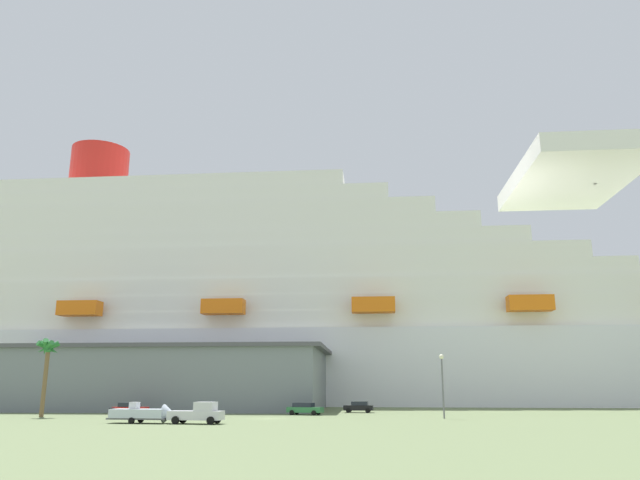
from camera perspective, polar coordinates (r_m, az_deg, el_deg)
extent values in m
plane|color=#66754C|center=(104.61, -1.24, -15.73)|extent=(600.00, 600.00, 0.00)
cube|color=white|center=(134.47, -7.30, -12.07)|extent=(245.71, 49.72, 14.46)
cube|color=white|center=(134.98, -7.18, -8.31)|extent=(216.30, 45.24, 3.28)
cube|color=white|center=(136.43, -9.16, -6.91)|extent=(203.18, 43.96, 3.28)
cube|color=white|center=(138.12, -11.08, -5.53)|extent=(194.58, 43.16, 3.28)
cube|color=white|center=(140.03, -12.95, -4.19)|extent=(187.41, 41.97, 3.28)
cube|color=white|center=(142.16, -14.75, -2.88)|extent=(180.70, 41.41, 3.28)
cube|color=white|center=(144.50, -16.50, -1.61)|extent=(168.76, 39.87, 3.28)
cube|color=white|center=(147.03, -18.18, -0.37)|extent=(159.89, 38.77, 3.28)
cube|color=white|center=(149.76, -19.81, 0.81)|extent=(152.18, 38.17, 3.28)
cube|color=white|center=(152.66, -21.37, 1.96)|extent=(143.42, 36.81, 3.28)
cube|color=white|center=(155.73, -22.88, 3.06)|extent=(134.68, 35.56, 3.28)
cube|color=white|center=(146.01, 22.77, 5.62)|extent=(26.49, 42.12, 4.00)
cylinder|color=red|center=(154.74, -20.21, 5.90)|extent=(14.06, 14.06, 12.04)
cylinder|color=silver|center=(148.86, 24.43, 7.06)|extent=(0.80, 0.80, 12.00)
cube|color=orange|center=(126.53, -21.83, -6.05)|extent=(8.15, 3.61, 2.80)
cube|color=orange|center=(116.51, -9.16, -6.27)|extent=(8.15, 3.61, 2.80)
cube|color=orange|center=(112.96, 5.08, -6.17)|extent=(8.15, 3.61, 2.80)
cube|color=orange|center=(116.48, 19.30, -5.68)|extent=(8.15, 3.61, 2.80)
cube|color=slate|center=(106.27, -15.85, -12.69)|extent=(58.39, 30.07, 9.32)
cube|color=#4C4C51|center=(106.43, -15.67, -10.02)|extent=(60.73, 31.28, 0.60)
cube|color=silver|center=(65.92, -11.69, -15.97)|extent=(5.65, 2.16, 0.90)
cube|color=silver|center=(65.53, -10.80, -15.24)|extent=(2.07, 1.90, 0.90)
cube|color=#26333F|center=(65.31, -10.23, -15.35)|extent=(0.15, 1.68, 0.63)
cylinder|color=black|center=(66.21, -9.73, -16.43)|extent=(0.81, 0.30, 0.80)
cylinder|color=black|center=(64.33, -10.34, -16.50)|extent=(0.81, 0.30, 0.80)
cylinder|color=black|center=(67.53, -12.86, -16.24)|extent=(0.81, 0.30, 0.80)
cylinder|color=black|center=(65.68, -13.55, -16.29)|extent=(0.81, 0.30, 0.80)
cube|color=#595960|center=(68.43, -16.80, -15.91)|extent=(6.54, 2.09, 0.16)
cube|color=#595960|center=(66.85, -13.73, -16.16)|extent=(2.13, 0.18, 0.10)
cylinder|color=black|center=(69.52, -16.64, -16.00)|extent=(0.65, 0.24, 0.64)
cylinder|color=black|center=(67.62, -17.45, -16.03)|extent=(0.65, 0.24, 0.64)
cube|color=silver|center=(68.40, -16.77, -15.47)|extent=(5.96, 2.28, 0.90)
cone|color=silver|center=(67.01, -14.10, -15.68)|extent=(1.25, 1.94, 1.91)
cube|color=silver|center=(68.63, -17.18, -14.76)|extent=(0.83, 1.02, 0.70)
cube|color=black|center=(69.83, -19.17, -15.25)|extent=(0.37, 0.51, 1.10)
cylinder|color=brown|center=(85.88, -24.65, -12.17)|extent=(0.54, 0.54, 8.47)
cone|color=#287233|center=(85.81, -24.13, -9.31)|extent=(0.78, 2.80, 1.70)
cone|color=#287233|center=(86.16, -24.12, -9.32)|extent=(2.61, 2.16, 1.95)
cone|color=#287233|center=(86.40, -24.29, -9.32)|extent=(2.80, 1.44, 1.95)
cone|color=#287233|center=(86.36, -24.49, -9.29)|extent=(1.99, 2.74, 1.80)
cone|color=#287233|center=(86.01, -24.63, -9.27)|extent=(1.95, 2.50, 2.31)
cone|color=#287233|center=(85.78, -24.58, -9.26)|extent=(2.81, 1.71, 1.82)
cone|color=#287233|center=(85.61, -24.37, -9.28)|extent=(2.73, 2.01, 1.81)
sphere|color=#287233|center=(86.01, -24.37, -9.36)|extent=(1.10, 1.10, 1.10)
cylinder|color=slate|center=(76.13, 11.58, -13.62)|extent=(0.20, 0.20, 7.02)
sphere|color=#F9F2CC|center=(76.21, 11.44, -10.79)|extent=(0.56, 0.56, 0.56)
cube|color=red|center=(87.97, -17.53, -15.09)|extent=(4.76, 2.34, 0.70)
cube|color=#1E232D|center=(88.07, -17.63, -14.67)|extent=(2.74, 1.92, 0.55)
cylinder|color=black|center=(87.98, -16.35, -15.39)|extent=(0.68, 0.30, 0.66)
cylinder|color=black|center=(86.42, -16.99, -15.39)|extent=(0.68, 0.30, 0.66)
cylinder|color=black|center=(89.55, -18.07, -15.24)|extent=(0.68, 0.30, 0.66)
cylinder|color=black|center=(88.02, -18.73, -15.23)|extent=(0.68, 0.30, 0.66)
cube|color=#2D723F|center=(83.61, -1.41, -15.80)|extent=(4.96, 2.69, 0.70)
cube|color=#1E232D|center=(83.67, -1.57, -15.37)|extent=(2.89, 2.13, 0.55)
cylinder|color=black|center=(84.00, -0.16, -16.03)|extent=(0.69, 0.34, 0.66)
cylinder|color=black|center=(82.23, -0.59, -16.08)|extent=(0.69, 0.34, 0.66)
cylinder|color=black|center=(85.04, -2.22, -15.99)|extent=(0.69, 0.34, 0.66)
cylinder|color=black|center=(83.30, -2.69, -16.04)|extent=(0.69, 0.34, 0.66)
cube|color=black|center=(90.92, 3.67, -15.60)|extent=(4.26, 1.86, 0.70)
cube|color=#1E232D|center=(90.88, 3.80, -15.20)|extent=(2.40, 1.65, 0.55)
cylinder|color=black|center=(90.18, 2.69, -15.85)|extent=(0.66, 0.23, 0.66)
cylinder|color=black|center=(91.97, 2.82, -15.80)|extent=(0.66, 0.23, 0.66)
cylinder|color=black|center=(89.92, 4.54, -15.83)|extent=(0.66, 0.23, 0.66)
cylinder|color=black|center=(91.71, 4.63, -15.78)|extent=(0.66, 0.23, 0.66)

